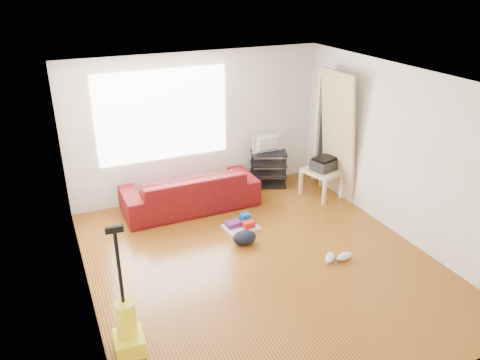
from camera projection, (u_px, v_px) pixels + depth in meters
name	position (u px, v px, depth m)	size (l,w,h in m)	color
room	(263.00, 174.00, 6.10)	(4.51, 5.01, 2.51)	maroon
sofa	(191.00, 208.00, 7.95)	(2.24, 0.87, 0.65)	#510701
tv_stand	(268.00, 169.00, 8.63)	(0.75, 0.59, 0.66)	black
tv	(269.00, 144.00, 8.43)	(0.60, 0.08, 0.34)	black
side_table	(323.00, 174.00, 8.24)	(0.74, 0.74, 0.49)	#D7C77F
printer	(324.00, 164.00, 8.17)	(0.50, 0.43, 0.22)	black
bucket	(204.00, 210.00, 7.85)	(0.26, 0.26, 0.26)	navy
toilet_paper	(205.00, 201.00, 7.75)	(0.13, 0.13, 0.12)	silver
cleaning_tray	(241.00, 225.00, 7.30)	(0.55, 0.46, 0.18)	silver
backpack	(244.00, 243.00, 6.90)	(0.36, 0.29, 0.20)	black
sneakers	(337.00, 257.00, 6.48)	(0.47, 0.27, 0.11)	silver
vacuum	(127.00, 328.00, 4.87)	(0.33, 0.37, 1.46)	#FFF320
door_panel	(333.00, 194.00, 8.41)	(0.04, 0.89, 2.23)	tan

